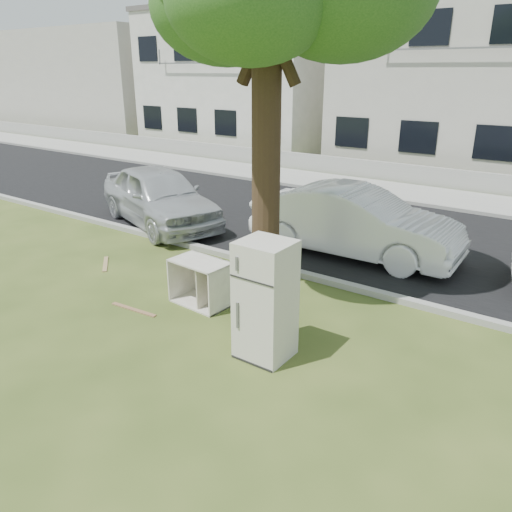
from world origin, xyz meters
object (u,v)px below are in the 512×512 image
Objects in this scene: cabinet at (201,282)px; car_center at (355,222)px; car_left at (159,196)px; fridge at (265,300)px.

car_center is (1.15, 3.97, 0.37)m from cabinet.
car_left is at bearing 147.44° from cabinet.
car_left reaches higher than car_center.
fridge is at bearing -172.15° from car_center.
fridge is at bearing -18.07° from cabinet.
cabinet is 4.15m from car_center.
fridge is 1.70× the size of cabinet.
car_center is at bearing 99.61° from fridge.
cabinet is 0.23× the size of car_left.
cabinet is at bearing 158.18° from fridge.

